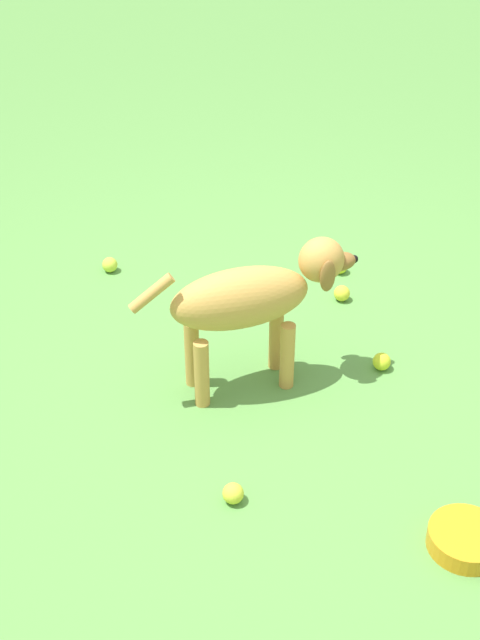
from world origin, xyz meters
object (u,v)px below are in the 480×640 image
Objects in this scene: dog at (253,298)px; tennis_ball_2 at (342,293)px; water_bowl at (466,539)px; tennis_ball_3 at (382,361)px; tennis_ball_0 at (110,265)px; tennis_ball_1 at (233,493)px; tennis_ball_4 at (340,266)px.

dog is 10.96× the size of tennis_ball_2.
tennis_ball_3 is at bearing -128.15° from water_bowl.
tennis_ball_0 is 1.46m from tennis_ball_1.
tennis_ball_4 is at bearing 132.53° from tennis_ball_0.
tennis_ball_4 is at bearing -129.46° from tennis_ball_3.
dog is at bearing 81.62° from tennis_ball_0.
water_bowl is (0.28, 1.93, -0.00)m from tennis_ball_0.
water_bowl is at bearing 51.26° from tennis_ball_4.
tennis_ball_2 is 1.32m from water_bowl.
tennis_ball_0 and tennis_ball_3 have the same top height.
tennis_ball_0 is 1.01m from tennis_ball_2.
dog is 10.96× the size of tennis_ball_0.
tennis_ball_1 is 0.30× the size of water_bowl.
dog is 10.96× the size of tennis_ball_4.
tennis_ball_0 is at bearing -98.40° from water_bowl.
tennis_ball_1 is at bearing -114.73° from dog.
tennis_ball_4 is 1.53m from water_bowl.
dog reaches higher than water_bowl.
tennis_ball_1 is 0.69m from water_bowl.
dog is 0.58m from tennis_ball_3.
tennis_ball_4 is at bearing -128.74° from water_bowl.
water_bowl is at bearing 81.60° from tennis_ball_0.
dog reaches higher than tennis_ball_4.
tennis_ball_2 is (-1.12, -0.45, 0.00)m from tennis_ball_1.
dog reaches higher than tennis_ball_2.
tennis_ball_4 is at bearing -140.22° from tennis_ball_2.
dog is at bearing 8.48° from tennis_ball_2.
tennis_ball_3 is (-0.85, -0.06, 0.00)m from tennis_ball_1.
tennis_ball_1 is 1.00× the size of tennis_ball_2.
tennis_ball_3 is (0.27, 0.39, 0.00)m from tennis_ball_2.
tennis_ball_1 is 1.20m from tennis_ball_2.
dog is 0.67m from tennis_ball_1.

